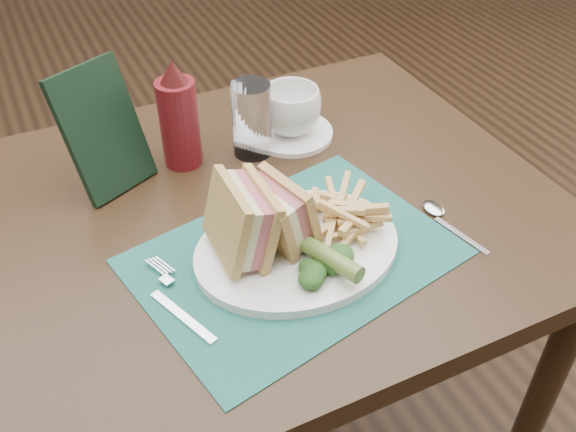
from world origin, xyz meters
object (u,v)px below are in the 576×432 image
object	(u,v)px
ketchup_bottle	(178,114)
check_presenter	(103,130)
table_main	(269,354)
sandwich_half_a	(227,224)
plate	(297,248)
sandwich_half_b	(267,219)
coffee_cup	(291,110)
drinking_glass	(252,119)
saucer	(291,133)
placemat	(294,256)

from	to	relation	value
ketchup_bottle	check_presenter	size ratio (longest dim) A/B	0.91
table_main	sandwich_half_a	distance (m)	0.47
plate	table_main	bearing A→B (deg)	86.11
table_main	sandwich_half_b	world-z (taller)	sandwich_half_b
coffee_cup	check_presenter	xyz separation A→B (m)	(-0.32, -0.00, 0.05)
table_main	ketchup_bottle	xyz separation A→B (m)	(-0.08, 0.16, 0.47)
plate	coffee_cup	xyz separation A→B (m)	(0.13, 0.28, 0.04)
table_main	sandwich_half_a	xyz separation A→B (m)	(-0.10, -0.11, 0.45)
table_main	drinking_glass	world-z (taller)	drinking_glass
drinking_glass	check_presenter	xyz separation A→B (m)	(-0.24, 0.02, 0.03)
sandwich_half_b	drinking_glass	distance (m)	0.27
table_main	saucer	xyz separation A→B (m)	(0.12, 0.16, 0.38)
sandwich_half_b	coffee_cup	world-z (taller)	sandwich_half_b
table_main	check_presenter	distance (m)	0.54
table_main	placemat	bearing A→B (deg)	-95.31
table_main	coffee_cup	bearing A→B (deg)	51.97
sandwich_half_a	coffee_cup	xyz separation A→B (m)	(0.22, 0.26, -0.02)
coffee_cup	check_presenter	bearing A→B (deg)	-179.68
sandwich_half_a	coffee_cup	bearing A→B (deg)	50.62
plate	sandwich_half_a	xyz separation A→B (m)	(-0.09, 0.02, 0.07)
drinking_glass	saucer	bearing A→B (deg)	12.79
table_main	ketchup_bottle	distance (m)	0.50
table_main	plate	world-z (taller)	plate
table_main	coffee_cup	distance (m)	0.47
sandwich_half_a	saucer	bearing A→B (deg)	50.62
sandwich_half_b	drinking_glass	size ratio (longest dim) A/B	0.79
drinking_glass	sandwich_half_b	bearing A→B (deg)	-108.65
table_main	saucer	bearing A→B (deg)	51.97
check_presenter	sandwich_half_b	bearing A→B (deg)	-85.43
saucer	drinking_glass	size ratio (longest dim) A/B	1.15
drinking_glass	ketchup_bottle	bearing A→B (deg)	168.64
plate	saucer	world-z (taller)	plate
plate	check_presenter	world-z (taller)	check_presenter
saucer	ketchup_bottle	distance (m)	0.22
table_main	drinking_glass	xyz separation A→B (m)	(0.04, 0.14, 0.44)
coffee_cup	ketchup_bottle	xyz separation A→B (m)	(-0.20, 0.00, 0.04)
saucer	check_presenter	distance (m)	0.34
ketchup_bottle	saucer	bearing A→B (deg)	-1.38
saucer	ketchup_bottle	bearing A→B (deg)	178.62
coffee_cup	placemat	bearing A→B (deg)	-115.14
saucer	ketchup_bottle	size ratio (longest dim) A/B	0.81
table_main	plate	distance (m)	0.40
plate	ketchup_bottle	bearing A→B (deg)	102.35
table_main	plate	xyz separation A→B (m)	(-0.00, -0.13, 0.38)
sandwich_half_a	saucer	size ratio (longest dim) A/B	0.77
placemat	sandwich_half_a	size ratio (longest dim) A/B	3.74
sandwich_half_a	drinking_glass	distance (m)	0.28
ketchup_bottle	check_presenter	world-z (taller)	check_presenter
placemat	sandwich_half_b	xyz separation A→B (m)	(-0.03, 0.02, 0.07)
sandwich_half_a	saucer	world-z (taller)	sandwich_half_a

